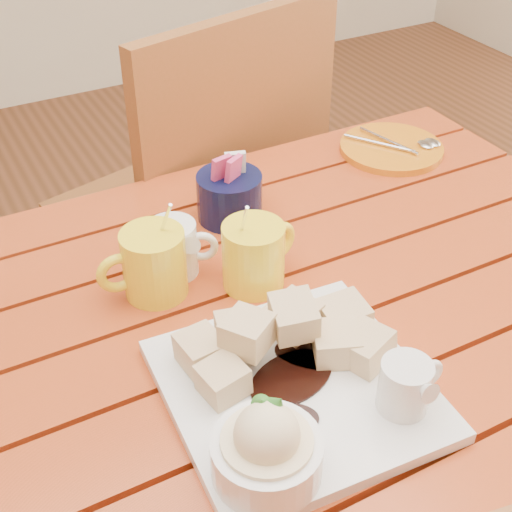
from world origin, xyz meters
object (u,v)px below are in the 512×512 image
table (261,373)px  chair_far (205,203)px  orange_saucer (392,148)px  coffee_mug_left (152,263)px  dessert_plate (292,391)px  coffee_mug_right (255,254)px

table → chair_far: (0.18, 0.58, -0.10)m
table → orange_saucer: bearing=33.5°
chair_far → coffee_mug_left: bearing=44.5°
dessert_plate → coffee_mug_left: 0.27m
orange_saucer → coffee_mug_left: bearing=-162.3°
dessert_plate → chair_far: chair_far is taller
coffee_mug_left → coffee_mug_right: (0.13, -0.05, -0.00)m
table → coffee_mug_left: (-0.10, 0.11, 0.16)m
table → dessert_plate: bearing=-106.8°
coffee_mug_left → orange_saucer: 0.55m
orange_saucer → chair_far: bearing=129.0°
orange_saucer → chair_far: 0.44m
coffee_mug_left → orange_saucer: coffee_mug_left is taller
dessert_plate → table: bearing=73.2°
dessert_plate → chair_far: (0.23, 0.73, -0.24)m
table → coffee_mug_right: (0.03, 0.06, 0.16)m
coffee_mug_left → table: bearing=-44.1°
coffee_mug_right → dessert_plate: bearing=-124.0°
dessert_plate → coffee_mug_left: size_ratio=2.12×
table → orange_saucer: (0.42, 0.28, 0.11)m
dessert_plate → coffee_mug_left: coffee_mug_left is taller
table → dessert_plate: 0.22m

